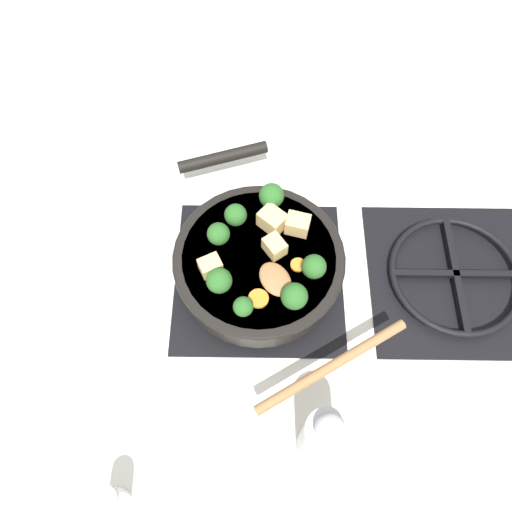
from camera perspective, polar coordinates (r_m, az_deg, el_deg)
The scene contains 20 objects.
ground_plane at distance 0.93m, azimuth -0.00°, elevation -2.37°, with size 2.40×2.40×0.00m, color silver.
front_burner_grate at distance 0.92m, azimuth -0.00°, elevation -2.05°, with size 0.31×0.31×0.03m.
rear_burner_grate at distance 0.99m, azimuth 21.43°, elevation -2.15°, with size 0.31×0.31×0.03m.
skillet_pan at distance 0.88m, azimuth -0.05°, elevation -0.61°, with size 0.41×0.31×0.06m.
wooden_spoon at distance 0.80m, azimuth 5.66°, elevation -8.35°, with size 0.26×0.24×0.02m.
tofu_cube_center_large at distance 0.84m, azimuth -5.58°, elevation -1.13°, with size 0.04×0.03×0.03m, color #DBB770.
tofu_cube_near_handle at distance 0.85m, azimuth 1.80°, elevation 1.11°, with size 0.04×0.03×0.03m, color #DBB770.
tofu_cube_east_chunk at distance 0.87m, azimuth 4.46°, elevation 3.63°, with size 0.04×0.03×0.03m, color #DBB770.
tofu_cube_west_chunk at distance 0.87m, azimuth 1.55°, elevation 4.13°, with size 0.04×0.04×0.04m, color #DBB770.
broccoli_floret_near_spoon at distance 0.81m, azimuth -4.58°, elevation -2.83°, with size 0.04×0.04×0.05m.
broccoli_floret_center_top at distance 0.80m, azimuth 4.04°, elevation -4.61°, with size 0.04×0.04×0.05m.
broccoli_floret_east_rim at distance 0.87m, azimuth -2.67°, elevation 4.69°, with size 0.04×0.04×0.05m.
broccoli_floret_west_rim at distance 0.89m, azimuth 1.46°, elevation 6.90°, with size 0.05×0.05×0.05m.
broccoli_floret_north_edge at distance 0.85m, azimuth -4.64°, elevation 2.52°, with size 0.04×0.04×0.05m.
broccoli_floret_south_cluster at distance 0.79m, azimuth -1.83°, elevation -5.82°, with size 0.03×0.03×0.04m.
broccoli_floret_mid_floret at distance 0.82m, azimuth 6.30°, elevation -1.23°, with size 0.04×0.04×0.05m.
carrot_slice_orange_thin at distance 0.82m, azimuth -0.35°, elevation -4.88°, with size 0.03×0.03×0.01m, color orange.
carrot_slice_near_center at distance 0.85m, azimuth 4.48°, elevation -1.01°, with size 0.03×0.03×0.01m, color orange.
pepper_mill at distance 0.76m, azimuth 7.16°, elevation -20.00°, with size 0.06×0.06×0.20m.
salt_shaker at distance 0.83m, azimuth -16.47°, elevation -25.15°, with size 0.04×0.04×0.09m.
Camera 1 is at (0.40, 0.00, 0.84)m, focal length 35.00 mm.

